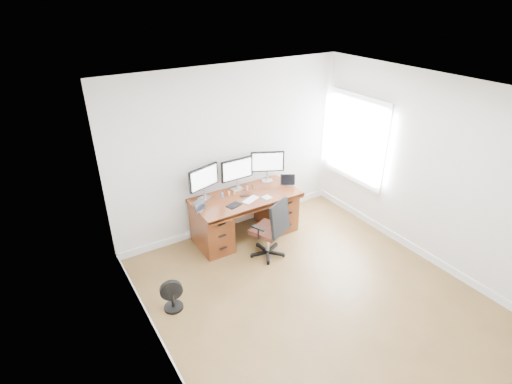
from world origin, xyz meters
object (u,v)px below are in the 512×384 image
desk (245,214)px  office_chair (270,238)px  floor_fan (172,296)px  monitor_center (237,170)px  keyboard (251,200)px

desk → office_chair: size_ratio=1.76×
office_chair → floor_fan: bearing=166.3°
office_chair → floor_fan: 1.70m
monitor_center → keyboard: monitor_center is taller
desk → keyboard: size_ratio=5.97×
office_chair → keyboard: (-0.04, 0.49, 0.44)m
keyboard → monitor_center: bearing=66.4°
floor_fan → keyboard: (1.63, 0.77, 0.55)m
desk → monitor_center: 0.72m
office_chair → keyboard: office_chair is taller
office_chair → floor_fan: office_chair is taller
floor_fan → keyboard: size_ratio=1.49×
floor_fan → monitor_center: 2.22m
desk → monitor_center: bearing=90.0°
desk → office_chair: bearing=-87.2°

